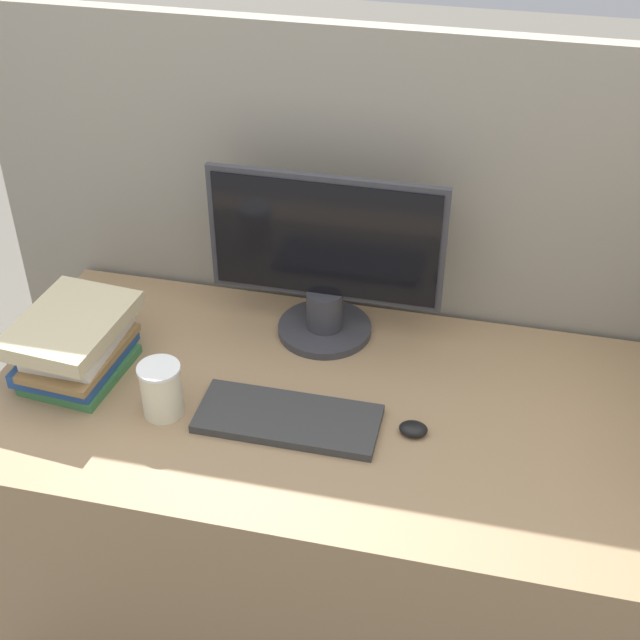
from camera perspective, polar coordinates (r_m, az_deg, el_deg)
name	(u,v)px	position (r m, az deg, el deg)	size (l,w,h in m)	color
cubicle_panel_rear	(368,302)	(2.35, 3.11, 1.15)	(1.97, 0.04, 1.46)	gray
desk	(332,516)	(2.27, 0.77, -12.46)	(1.57, 0.79, 0.74)	#937551
monitor	(325,265)	(2.11, 0.33, 3.51)	(0.56, 0.23, 0.43)	#333338
keyboard	(288,419)	(1.95, -2.05, -6.34)	(0.40, 0.16, 0.02)	#333333
mouse	(413,429)	(1.94, 5.99, -6.94)	(0.06, 0.05, 0.02)	black
coffee_cup	(161,390)	(1.97, -10.12, -4.43)	(0.09, 0.09, 0.13)	beige
book_stack	(76,344)	(2.12, -15.37, -1.49)	(0.25, 0.32, 0.15)	#38723F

